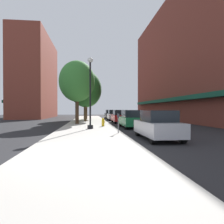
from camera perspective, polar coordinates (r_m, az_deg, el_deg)
The scene contains 15 objects.
ground_plane at distance 25.71m, azimuth 2.37°, elevation -3.12°, with size 90.00×90.00×0.00m, color #232326.
sidewalk_slab at distance 26.41m, azimuth -6.58°, elevation -2.89°, with size 4.80×50.00×0.12m, color #B7B2A8.
building_right_brick at distance 33.81m, azimuth 20.59°, elevation 13.85°, with size 6.80×40.00×18.91m.
building_far_background at distance 46.20m, azimuth -20.45°, elevation 8.79°, with size 6.80×18.00×16.55m.
lamppost at distance 17.04m, azimuth -6.10°, elevation 5.72°, with size 0.48×0.48×5.90m.
fire_hydrant at distance 19.43m, azimuth -2.50°, elevation -2.82°, with size 0.33×0.26×0.79m.
parking_meter_near at distance 13.75m, azimuth 1.76°, elevation -2.47°, with size 0.14×0.09×1.31m.
tree_near at distance 23.36m, azimuth -9.75°, elevation 8.41°, with size 3.98×3.98×7.04m.
tree_mid at distance 34.49m, azimuth -7.25°, elevation 6.20°, with size 5.14×5.14×7.87m.
tree_far at distance 28.30m, azimuth -7.50°, elevation 6.46°, with size 4.32×4.32×6.93m.
car_silver at distance 12.00m, azimuth 12.58°, elevation -3.62°, with size 1.80×4.30×1.66m.
car_green at distance 19.09m, azimuth 5.41°, elevation -2.01°, with size 1.80×4.30×1.66m.
car_red at distance 26.23m, azimuth 2.19°, elevation -1.28°, with size 1.80×4.30×1.66m.
car_white at distance 33.11m, azimuth 0.41°, elevation -0.87°, with size 1.80×4.30×1.66m.
car_black at distance 38.87m, azimuth -0.60°, elevation -0.64°, with size 1.80×4.30×1.66m.
Camera 1 is at (0.12, -7.36, 1.71)m, focal length 32.75 mm.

